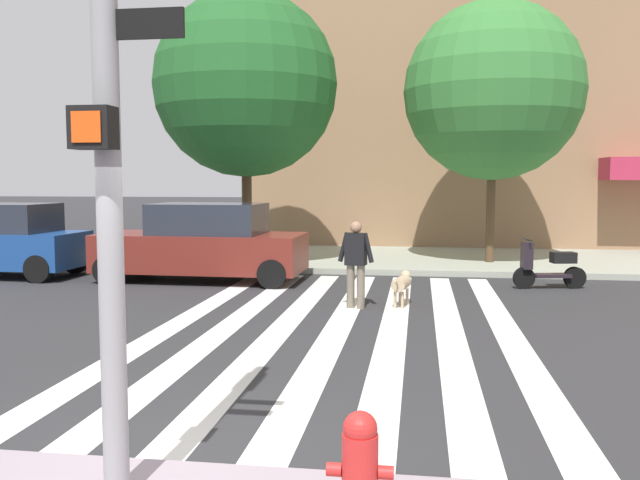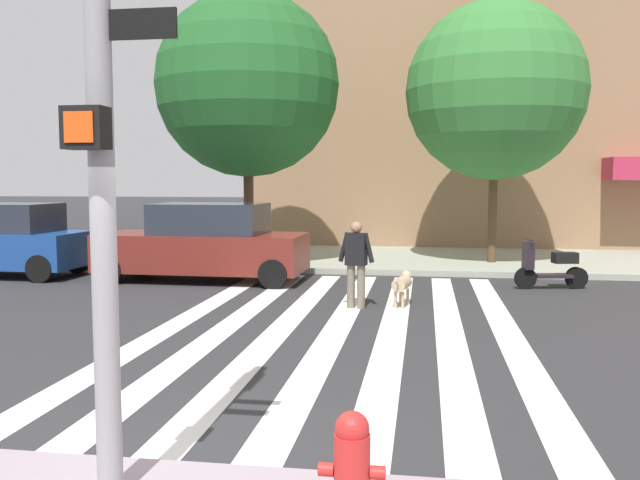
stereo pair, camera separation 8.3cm
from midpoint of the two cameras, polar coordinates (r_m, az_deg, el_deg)
name	(u,v)px [view 1 (the left image)]	position (r m, az deg, el deg)	size (l,w,h in m)	color
ground_plane	(298,324)	(11.45, -2.06, -7.06)	(160.00, 160.00, 0.00)	#2B2B2D
sidewalk_far	(351,258)	(20.20, 2.54, -1.55)	(80.00, 6.00, 0.15)	#9A9F8F
crosswalk_stripes	(339,325)	(11.34, 1.43, -7.16)	(5.85, 11.30, 0.01)	silver
traffic_light_pole	(101,12)	(4.97, -18.41, 17.73)	(0.74, 0.46, 5.80)	gray
fire_hydrant	(360,470)	(4.68, 2.84, -18.76)	(0.44, 0.32, 0.76)	red
parked_car_behind_first	(203,244)	(16.35, -9.97, -0.31)	(4.90, 2.09, 1.85)	maroon
parked_scooter	(550,267)	(15.84, 18.63, -2.18)	(1.62, 0.61, 1.11)	black
street_tree_nearest	(246,85)	(18.58, -6.40, 12.85)	(4.91, 4.91, 7.24)	#4C3823
street_tree_middle	(493,91)	(19.27, 14.26, 12.06)	(4.82, 4.82, 7.06)	#4C3823
pedestrian_dog_walker	(356,259)	(12.67, 2.85, -1.64)	(0.71, 0.31, 1.64)	#6B6051
dog_on_leash	(402,283)	(13.01, 6.74, -3.63)	(0.38, 1.00, 0.65)	tan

